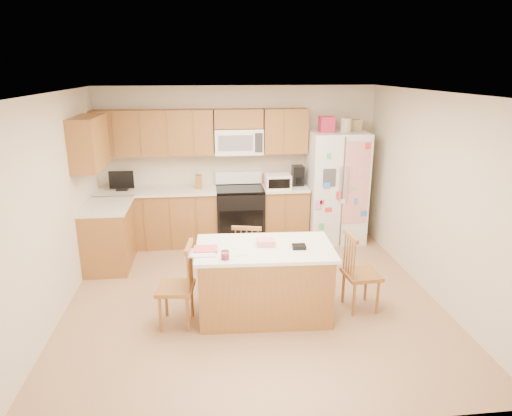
{
  "coord_description": "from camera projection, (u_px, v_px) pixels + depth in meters",
  "views": [
    {
      "loc": [
        -0.52,
        -5.16,
        2.76
      ],
      "look_at": [
        0.09,
        0.35,
        1.06
      ],
      "focal_mm": 32.0,
      "sensor_mm": 36.0,
      "label": 1
    }
  ],
  "objects": [
    {
      "name": "ground",
      "position": [
        252.0,
        296.0,
        5.77
      ],
      "size": [
        4.5,
        4.5,
        0.0
      ],
      "primitive_type": "plane",
      "color": "olive",
      "rests_on": "ground"
    },
    {
      "name": "room_shell",
      "position": [
        252.0,
        186.0,
        5.34
      ],
      "size": [
        4.6,
        4.6,
        2.52
      ],
      "color": "beige",
      "rests_on": "ground"
    },
    {
      "name": "cabinetry",
      "position": [
        178.0,
        192.0,
        7.1
      ],
      "size": [
        3.36,
        1.56,
        2.15
      ],
      "color": "#945D38",
      "rests_on": "ground"
    },
    {
      "name": "stove",
      "position": [
        240.0,
        214.0,
        7.47
      ],
      "size": [
        0.76,
        0.65,
        1.13
      ],
      "color": "black",
      "rests_on": "ground"
    },
    {
      "name": "refrigerator",
      "position": [
        336.0,
        186.0,
        7.44
      ],
      "size": [
        0.9,
        0.79,
        2.04
      ],
      "color": "white",
      "rests_on": "ground"
    },
    {
      "name": "island",
      "position": [
        264.0,
        280.0,
        5.24
      ],
      "size": [
        1.64,
        0.97,
        0.93
      ],
      "color": "#945D38",
      "rests_on": "ground"
    },
    {
      "name": "windsor_chair_left",
      "position": [
        178.0,
        287.0,
        5.01
      ],
      "size": [
        0.44,
        0.46,
        0.96
      ],
      "color": "#945D38",
      "rests_on": "ground"
    },
    {
      "name": "windsor_chair_back",
      "position": [
        248.0,
        258.0,
        5.86
      ],
      "size": [
        0.46,
        0.45,
        0.9
      ],
      "color": "#945D38",
      "rests_on": "ground"
    },
    {
      "name": "windsor_chair_right",
      "position": [
        359.0,
        274.0,
        5.35
      ],
      "size": [
        0.42,
        0.44,
        0.95
      ],
      "color": "#945D38",
      "rests_on": "ground"
    }
  ]
}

